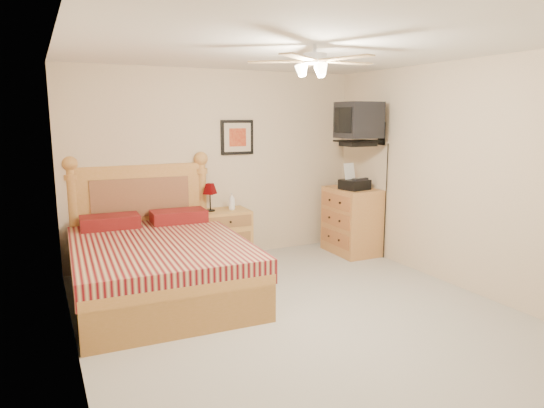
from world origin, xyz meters
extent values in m
plane|color=#A6A296|center=(0.00, 0.00, 0.00)|extent=(4.50, 4.50, 0.00)
cube|color=white|center=(0.00, 0.00, 2.50)|extent=(4.00, 4.50, 0.04)
cube|color=beige|center=(0.00, 2.25, 1.25)|extent=(4.00, 0.04, 2.50)
cube|color=beige|center=(0.00, -2.25, 1.25)|extent=(4.00, 0.04, 2.50)
cube|color=beige|center=(-2.00, 0.00, 1.25)|extent=(0.04, 4.50, 2.50)
cube|color=beige|center=(2.00, 0.00, 1.25)|extent=(0.04, 4.50, 2.50)
cube|color=#C29347|center=(-0.02, 2.00, 0.34)|extent=(0.65, 0.50, 0.69)
imported|color=white|center=(0.08, 1.99, 0.80)|extent=(0.09, 0.09, 0.22)
cube|color=black|center=(0.27, 2.23, 1.62)|extent=(0.46, 0.04, 0.46)
cube|color=#B56B38|center=(1.73, 1.60, 0.46)|extent=(0.55, 0.78, 0.92)
imported|color=#A9A089|center=(1.72, 1.87, 0.93)|extent=(0.24, 0.28, 0.02)
imported|color=tan|center=(1.75, 1.89, 0.95)|extent=(0.26, 0.30, 0.02)
camera|label=1|loc=(-2.20, -3.85, 1.90)|focal=32.00mm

